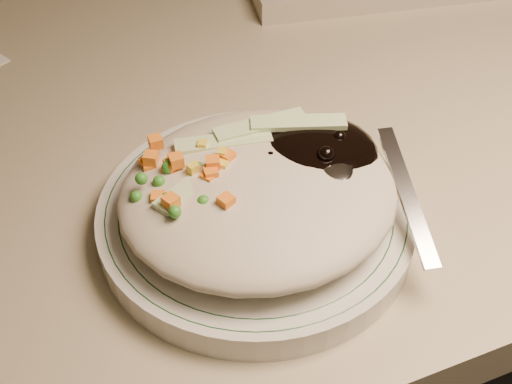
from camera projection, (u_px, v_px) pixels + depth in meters
name	position (u px, v px, depth m)	size (l,w,h in m)	color
desk	(254.00, 213.00, 0.81)	(1.40, 0.70, 0.74)	gray
plate	(256.00, 218.00, 0.51)	(0.22, 0.22, 0.02)	silver
plate_rim	(256.00, 209.00, 0.50)	(0.21, 0.21, 0.00)	#144723
meal	(262.00, 185.00, 0.48)	(0.20, 0.19, 0.05)	#B8AE95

